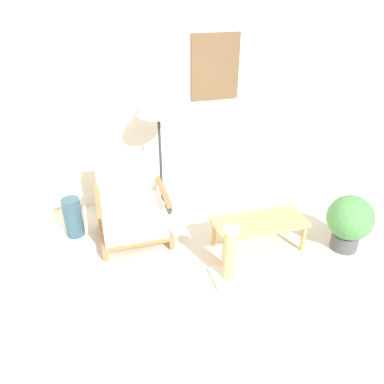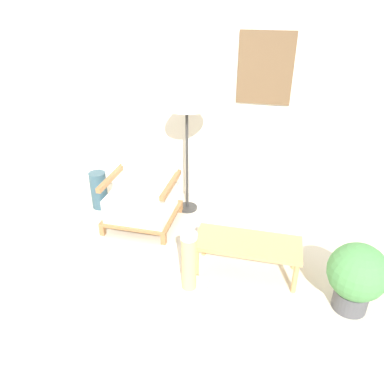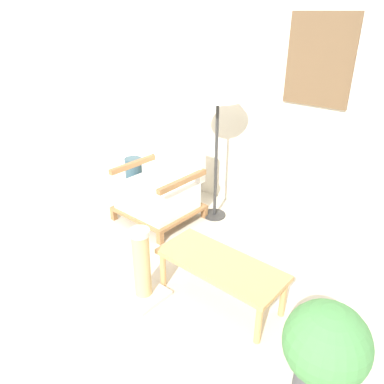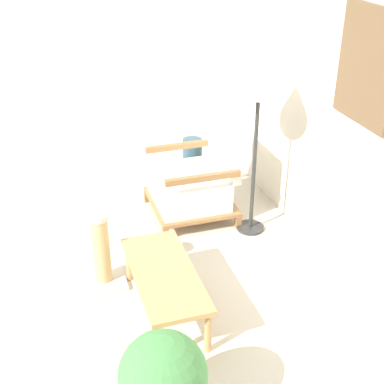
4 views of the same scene
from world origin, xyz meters
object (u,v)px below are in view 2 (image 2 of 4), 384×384
floor_lamp (187,98)px  scratching_post (189,268)px  armchair (143,196)px  potted_plant (357,275)px  vase (99,190)px  coffee_table (248,246)px

floor_lamp → scratching_post: size_ratio=2.59×
armchair → potted_plant: (2.04, -0.81, 0.02)m
potted_plant → floor_lamp: bearing=144.2°
vase → floor_lamp: bearing=11.1°
potted_plant → scratching_post: potted_plant is taller
coffee_table → vase: size_ratio=2.11×
coffee_table → vase: (-1.79, 0.75, -0.07)m
armchair → floor_lamp: size_ratio=0.55×
coffee_table → vase: 1.94m
floor_lamp → vase: bearing=-168.9°
armchair → vase: bearing=164.1°
vase → coffee_table: bearing=-22.9°
potted_plant → scratching_post: (-1.30, -0.11, -0.10)m
floor_lamp → vase: floor_lamp is taller
coffee_table → potted_plant: (0.86, -0.23, 0.04)m
armchair → floor_lamp: bearing=43.3°
armchair → scratching_post: bearing=-51.3°
floor_lamp → potted_plant: bearing=-35.8°
vase → potted_plant: bearing=-20.5°
armchair → scratching_post: armchair is taller
coffee_table → armchair: bearing=153.8°
armchair → vase: 0.64m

